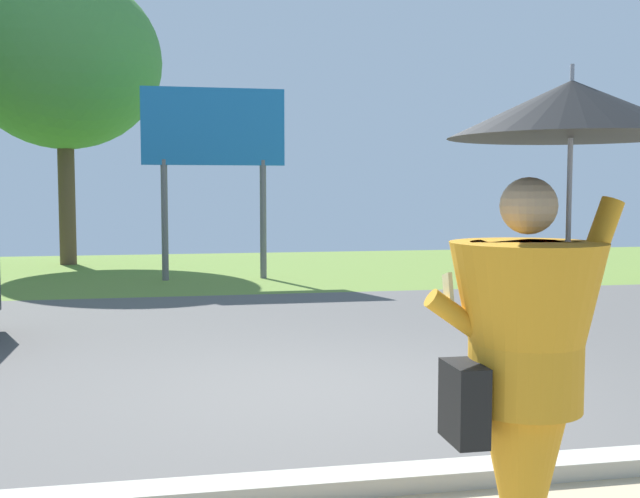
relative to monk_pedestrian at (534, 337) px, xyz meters
name	(u,v)px	position (x,y,z in m)	size (l,w,h in m)	color
ground_plane	(290,333)	(-0.01, 6.21, -1.13)	(40.00, 22.00, 0.20)	#565451
monk_pedestrian	(534,337)	(0.00, 0.00, 0.00)	(1.05, 0.95, 2.13)	orange
roadside_billboard	(214,141)	(-0.60, 11.48, 1.47)	(2.60, 0.12, 3.50)	slate
tree_center_back	(63,61)	(-3.64, 14.94, 3.36)	(4.22, 4.22, 6.37)	brown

